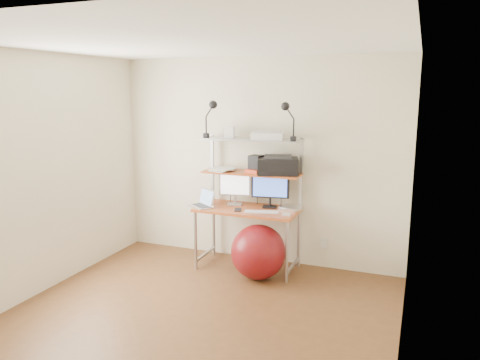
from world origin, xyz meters
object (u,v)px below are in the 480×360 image
Objects in this scene: printer at (278,165)px; exercise_ball at (258,252)px; laptop at (204,203)px; monitor_black at (270,189)px; monitor_silver at (235,186)px.

printer reaches higher than exercise_ball.
printer is (0.85, 0.23, 0.47)m from laptop.
laptop is (-0.75, -0.26, -0.18)m from monitor_black.
laptop is at bearing -171.20° from monitor_black.
laptop is at bearing 177.11° from printer.
printer is at bearing 74.47° from exercise_ball.
monitor_silver is at bearing 139.09° from exercise_ball.
monitor_silver is 0.95× the size of monitor_black.
monitor_black reaches higher than exercise_ball.
monitor_black is 0.84× the size of printer.
monitor_black is at bearing 53.56° from laptop.
printer is (0.53, -0.00, 0.29)m from monitor_silver.
monitor_silver is 0.44m from monitor_black.
exercise_ball is at bearing -100.97° from monitor_black.
laptop reaches higher than exercise_ball.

